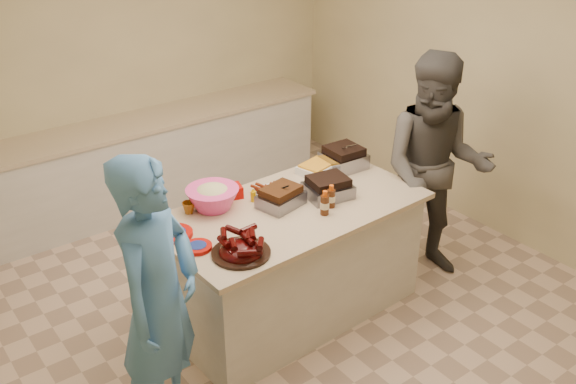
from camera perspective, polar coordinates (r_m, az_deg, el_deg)
room at (r=5.21m, az=-0.08°, el=-9.63°), size 4.50×5.00×2.70m
back_counter at (r=6.64m, az=-11.55°, el=2.91°), size 3.60×0.64×0.90m
island at (r=5.12m, az=0.34°, el=-10.41°), size 1.98×1.10×0.92m
rib_platter at (r=4.08m, az=-4.19°, el=-5.53°), size 0.46×0.46×0.15m
pulled_pork_tray at (r=4.63m, az=-0.63°, el=-1.21°), size 0.36×0.30×0.09m
brisket_tray at (r=4.77m, az=3.56°, el=-0.38°), size 0.37×0.32×0.10m
roasting_pan at (r=5.23m, az=4.94°, el=2.23°), size 0.32×0.32×0.12m
coleslaw_bowl at (r=4.63m, az=-6.66°, el=-1.41°), size 0.40×0.40×0.26m
sausage_plate at (r=4.80m, az=-1.53°, el=-0.10°), size 0.30×0.30×0.05m
mac_cheese_dish at (r=5.14m, az=2.66°, el=1.82°), size 0.35×0.29×0.08m
bbq_bottle_a at (r=4.53m, az=3.26°, el=-1.98°), size 0.06×0.06×0.18m
bbq_bottle_b at (r=4.62m, az=3.83°, el=-1.33°), size 0.06×0.06×0.17m
mustard_bottle at (r=4.69m, az=-3.10°, el=-0.83°), size 0.04×0.04×0.11m
sauce_bowl at (r=4.77m, az=-2.46°, el=-0.32°), size 0.13×0.04×0.12m
plate_stack_large at (r=4.33m, az=-10.00°, el=-3.83°), size 0.25×0.25×0.03m
plate_stack_small at (r=4.17m, az=-8.02°, el=-5.01°), size 0.19×0.19×0.03m
plastic_cup at (r=4.59m, az=-8.78°, el=-1.86°), size 0.10×0.09×0.09m
basket_stack at (r=4.77m, az=-5.19°, el=-0.44°), size 0.21×0.18×0.09m
guest_gray at (r=5.72m, az=11.92°, el=-6.55°), size 2.00×1.96×0.71m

